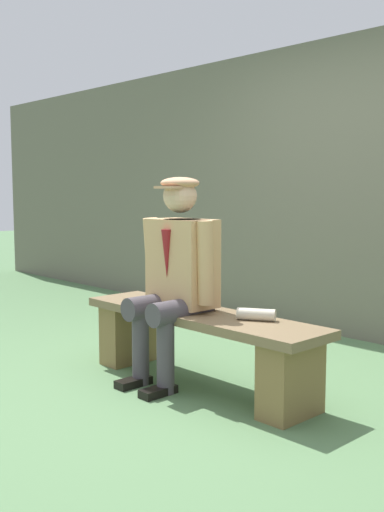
% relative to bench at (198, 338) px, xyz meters
% --- Properties ---
extents(ground_plane, '(30.00, 30.00, 0.00)m').
position_rel_bench_xyz_m(ground_plane, '(0.00, 0.00, -0.31)').
color(ground_plane, '#577D51').
extents(bench, '(1.81, 0.44, 0.48)m').
position_rel_bench_xyz_m(bench, '(0.00, 0.00, 0.00)').
color(bench, brown).
rests_on(bench, ground).
extents(seated_man, '(0.61, 0.56, 1.33)m').
position_rel_bench_xyz_m(seated_man, '(0.15, 0.06, 0.42)').
color(seated_man, tan).
rests_on(seated_man, ground).
extents(rolled_magazine, '(0.23, 0.18, 0.07)m').
position_rel_bench_xyz_m(rolled_magazine, '(-0.42, -0.07, 0.20)').
color(rolled_magazine, beige).
rests_on(rolled_magazine, bench).
extents(stadium_wall, '(12.00, 0.24, 2.52)m').
position_rel_bench_xyz_m(stadium_wall, '(0.00, -1.92, 0.95)').
color(stadium_wall, '#686555').
rests_on(stadium_wall, ground).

